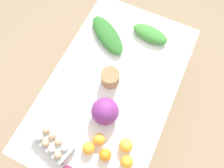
% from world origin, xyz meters
% --- Properties ---
extents(ground_plane, '(8.00, 8.00, 0.00)m').
position_xyz_m(ground_plane, '(0.00, 0.00, 0.00)').
color(ground_plane, '#937A5B').
extents(dining_table, '(1.36, 0.83, 0.71)m').
position_xyz_m(dining_table, '(0.00, 0.00, 0.62)').
color(dining_table, silver).
rests_on(dining_table, ground_plane).
extents(cabbage_purple, '(0.17, 0.17, 0.17)m').
position_xyz_m(cabbage_purple, '(-0.20, -0.05, 0.80)').
color(cabbage_purple, '#7A2D75').
rests_on(cabbage_purple, dining_table).
extents(egg_carton, '(0.18, 0.26, 0.09)m').
position_xyz_m(egg_carton, '(-0.50, 0.15, 0.76)').
color(egg_carton, '#B7B7B2').
rests_on(egg_carton, dining_table).
extents(paper_bag, '(0.12, 0.12, 0.11)m').
position_xyz_m(paper_bag, '(0.02, 0.02, 0.77)').
color(paper_bag, '#997047').
rests_on(paper_bag, dining_table).
extents(greens_bunch_scallion, '(0.15, 0.28, 0.07)m').
position_xyz_m(greens_bunch_scallion, '(0.47, -0.09, 0.75)').
color(greens_bunch_scallion, '#3D8433').
rests_on(greens_bunch_scallion, dining_table).
extents(greens_bunch_kale, '(0.33, 0.39, 0.06)m').
position_xyz_m(greens_bunch_kale, '(0.33, 0.19, 0.75)').
color(greens_bunch_kale, '#2D6B28').
rests_on(greens_bunch_kale, dining_table).
extents(orange_0, '(0.08, 0.08, 0.08)m').
position_xyz_m(orange_0, '(-0.33, -0.24, 0.76)').
color(orange_0, '#F9A833').
rests_on(orange_0, dining_table).
extents(orange_1, '(0.07, 0.07, 0.07)m').
position_xyz_m(orange_1, '(-0.43, -0.16, 0.75)').
color(orange_1, orange).
rests_on(orange_1, dining_table).
extents(orange_2, '(0.07, 0.07, 0.07)m').
position_xyz_m(orange_2, '(-0.36, -0.09, 0.75)').
color(orange_2, orange).
rests_on(orange_2, dining_table).
extents(orange_3, '(0.08, 0.08, 0.08)m').
position_xyz_m(orange_3, '(-0.41, -0.29, 0.75)').
color(orange_3, orange).
rests_on(orange_3, dining_table).
extents(orange_5, '(0.07, 0.07, 0.07)m').
position_xyz_m(orange_5, '(-0.44, -0.05, 0.75)').
color(orange_5, orange).
rests_on(orange_5, dining_table).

